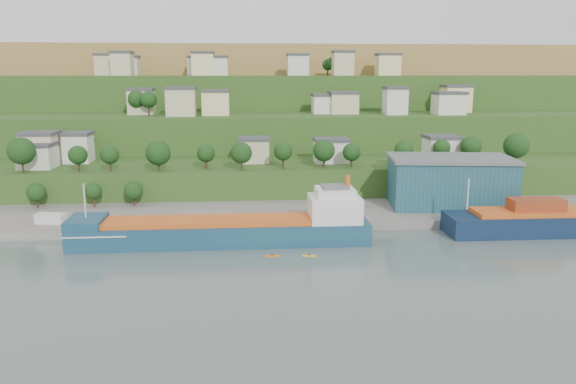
{
  "coord_description": "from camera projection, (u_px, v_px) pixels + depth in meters",
  "views": [
    {
      "loc": [
        -9.27,
        -108.4,
        35.53
      ],
      "look_at": [
        0.9,
        15.0,
        9.49
      ],
      "focal_mm": 35.0,
      "sensor_mm": 36.0,
      "label": 1
    }
  ],
  "objects": [
    {
      "name": "pebble_beach",
      "position": [
        47.0,
        230.0,
        130.82
      ],
      "size": [
        40.0,
        18.0,
        2.4
      ],
      "primitive_type": "cube",
      "color": "slate",
      "rests_on": "ground"
    },
    {
      "name": "caravan",
      "position": [
        51.0,
        220.0,
        128.5
      ],
      "size": [
        7.12,
        4.12,
        3.12
      ],
      "primitive_type": "cube",
      "rotation": [
        0.0,
        0.0,
        -0.21
      ],
      "color": "silver",
      "rests_on": "pebble_beach"
    },
    {
      "name": "dinghy",
      "position": [
        103.0,
        224.0,
        129.71
      ],
      "size": [
        3.96,
        1.5,
        0.79
      ],
      "primitive_type": "cube",
      "rotation": [
        0.0,
        0.0,
        0.0
      ],
      "color": "silver",
      "rests_on": "pebble_beach"
    },
    {
      "name": "kayak_orange",
      "position": [
        273.0,
        255.0,
        111.7
      ],
      "size": [
        3.15,
        0.66,
        0.78
      ],
      "rotation": [
        0.0,
        0.0,
        0.03
      ],
      "color": "orange",
      "rests_on": "ground"
    },
    {
      "name": "ground",
      "position": [
        290.0,
        253.0,
        113.78
      ],
      "size": [
        500.0,
        500.0,
        0.0
      ],
      "primitive_type": "plane",
      "color": "#485755",
      "rests_on": "ground"
    },
    {
      "name": "hillside",
      "position": [
        261.0,
        147.0,
        278.31
      ],
      "size": [
        360.0,
        211.39,
        96.0
      ],
      "color": "#284719",
      "rests_on": "ground"
    },
    {
      "name": "cargo_ship_near",
      "position": [
        231.0,
        232.0,
        119.83
      ],
      "size": [
        63.14,
        10.21,
        16.23
      ],
      "rotation": [
        0.0,
        0.0,
        -0.0
      ],
      "color": "navy",
      "rests_on": "ground"
    },
    {
      "name": "warehouse",
      "position": [
        450.0,
        181.0,
        144.78
      ],
      "size": [
        33.24,
        22.92,
        12.8
      ],
      "rotation": [
        0.0,
        0.0,
        -0.13
      ],
      "color": "#1B4B52",
      "rests_on": "quay"
    },
    {
      "name": "kayak_yellow",
      "position": [
        309.0,
        255.0,
        111.67
      ],
      "size": [
        2.95,
        1.29,
        0.73
      ],
      "rotation": [
        0.0,
        0.0,
        -0.28
      ],
      "color": "yellow",
      "rests_on": "ground"
    },
    {
      "name": "quay",
      "position": [
        359.0,
        217.0,
        142.7
      ],
      "size": [
        220.0,
        26.0,
        4.0
      ],
      "primitive_type": "cube",
      "color": "slate",
      "rests_on": "ground"
    }
  ]
}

